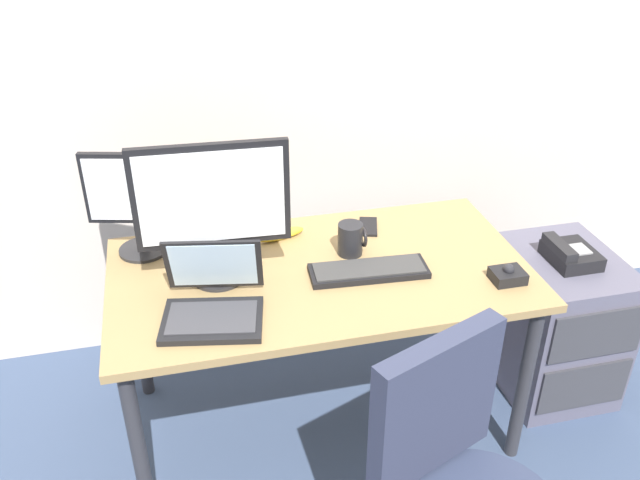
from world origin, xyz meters
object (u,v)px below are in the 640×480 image
monitor_side (136,198)px  banana (281,234)px  keyboard (369,270)px  coffee_mug (351,239)px  monitor_main (212,204)px  trackball_mouse (508,275)px  desk_phone (570,254)px  cell_phone (368,227)px  laptop (213,299)px  file_cabinet (554,322)px

monitor_side → banana: 0.54m
keyboard → coffee_mug: coffee_mug is taller
banana → monitor_main: bearing=-140.1°
monitor_side → keyboard: bearing=-24.0°
trackball_mouse → coffee_mug: bearing=147.6°
desk_phone → cell_phone: size_ratio=1.41×
banana → cell_phone: bearing=0.9°
keyboard → trackball_mouse: 0.47m
monitor_side → laptop: monitor_side is taller
laptop → trackball_mouse: laptop is taller
file_cabinet → trackball_mouse: (-0.40, -0.23, 0.44)m
desk_phone → coffee_mug: coffee_mug is taller
coffee_mug → file_cabinet: bearing=-4.3°
banana → laptop: bearing=-125.4°
keyboard → banana: bearing=129.2°
monitor_main → keyboard: (0.51, -0.09, -0.27)m
laptop → banana: 0.51m
desk_phone → monitor_main: bearing=178.8°
keyboard → coffee_mug: 0.16m
monitor_main → keyboard: bearing=-10.4°
trackball_mouse → banana: trackball_mouse is taller
monitor_side → cell_phone: bearing=-1.6°
desk_phone → trackball_mouse: trackball_mouse is taller
trackball_mouse → monitor_main: bearing=165.6°
desk_phone → banana: (-1.09, 0.24, 0.10)m
monitor_main → monitor_side: bearing=135.5°
keyboard → laptop: 0.56m
cell_phone → laptop: bearing=-130.2°
trackball_mouse → cell_phone: 0.58m
keyboard → cell_phone: keyboard is taller
file_cabinet → laptop: (-1.39, -0.18, 0.47)m
file_cabinet → monitor_side: size_ratio=1.58×
laptop → banana: laptop is taller
monitor_main → monitor_side: (-0.25, 0.24, -0.07)m
monitor_main → banana: bearing=39.9°
monitor_side → coffee_mug: monitor_side is taller
cell_phone → keyboard: bearing=-90.1°
monitor_main → monitor_side: size_ratio=1.31×
desk_phone → trackball_mouse: size_ratio=1.82×
monitor_main → cell_phone: monitor_main is taller
laptop → keyboard: bearing=10.7°
laptop → file_cabinet: bearing=7.6°
monitor_main → coffee_mug: monitor_main is taller
trackball_mouse → banana: 0.84m
file_cabinet → desk_phone: desk_phone is taller
desk_phone → banana: 1.12m
monitor_main → trackball_mouse: size_ratio=4.60×
file_cabinet → keyboard: bearing=-174.5°
file_cabinet → banana: bearing=168.3°
keyboard → banana: 0.40m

